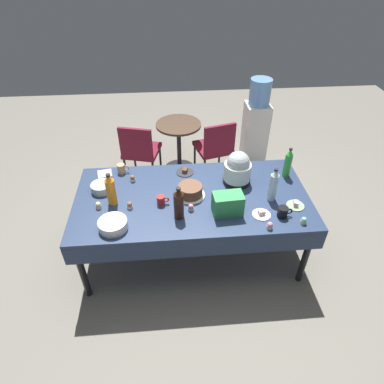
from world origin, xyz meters
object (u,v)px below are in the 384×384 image
(ceramic_snack_bowl, at_px, (113,225))
(soda_bottle_orange_juice, at_px, (111,190))
(slow_cooker, at_px, (238,169))
(soda_bottle_water, at_px, (273,185))
(coffee_mug_tan, at_px, (122,169))
(soda_bottle_lime_soda, at_px, (288,163))
(soda_carton, at_px, (228,204))
(water_cooler, at_px, (256,126))
(cupcake_mint, at_px, (191,207))
(maroon_chair_right, at_px, (215,146))
(coffee_mug_black, at_px, (283,212))
(soda_bottle_cola, at_px, (179,204))
(cupcake_rose, at_px, (130,205))
(cupcake_berry, at_px, (98,205))
(dessert_plate_charcoal, at_px, (185,172))
(glass_salad_bowl, at_px, (102,187))
(frosted_layer_cake, at_px, (190,191))
(cupcake_vanilla, at_px, (270,226))
(coffee_mug_red, at_px, (161,200))
(potluck_table, at_px, (192,201))
(cupcake_lemon, at_px, (133,178))
(dessert_plate_white, at_px, (261,214))
(dessert_plate_sage, at_px, (295,205))
(cupcake_cocoa, at_px, (304,221))
(round_cafe_table, at_px, (179,139))
(maroon_chair_left, at_px, (140,149))

(ceramic_snack_bowl, height_order, soda_bottle_orange_juice, soda_bottle_orange_juice)
(slow_cooker, height_order, soda_bottle_water, slow_cooker)
(soda_bottle_orange_juice, bearing_deg, coffee_mug_tan, 85.16)
(soda_bottle_lime_soda, relative_size, soda_carton, 1.22)
(soda_carton, distance_m, water_cooler, 2.08)
(cupcake_mint, bearing_deg, maroon_chair_right, 73.79)
(coffee_mug_black, bearing_deg, cupcake_mint, 169.69)
(soda_bottle_cola, bearing_deg, slow_cooker, 37.95)
(cupcake_rose, xyz_separation_m, cupcake_berry, (-0.28, 0.02, 0.00))
(ceramic_snack_bowl, bearing_deg, soda_carton, 6.65)
(slow_cooker, height_order, dessert_plate_charcoal, slow_cooker)
(soda_bottle_lime_soda, bearing_deg, coffee_mug_tan, 173.52)
(glass_salad_bowl, xyz_separation_m, ceramic_snack_bowl, (0.16, -0.53, 0.00))
(cupcake_mint, xyz_separation_m, soda_bottle_lime_soda, (1.01, 0.45, 0.12))
(frosted_layer_cake, relative_size, glass_salad_bowl, 1.41)
(cupcake_vanilla, bearing_deg, cupcake_berry, 165.33)
(cupcake_berry, distance_m, coffee_mug_tan, 0.57)
(ceramic_snack_bowl, distance_m, coffee_mug_red, 0.49)
(potluck_table, distance_m, maroon_chair_right, 1.41)
(cupcake_lemon, xyz_separation_m, maroon_chair_right, (0.99, 1.05, -0.29))
(dessert_plate_white, distance_m, coffee_mug_red, 0.90)
(soda_bottle_orange_juice, bearing_deg, dessert_plate_sage, -6.24)
(glass_salad_bowl, height_order, dessert_plate_white, glass_salad_bowl)
(cupcake_berry, distance_m, maroon_chair_right, 1.94)
(glass_salad_bowl, distance_m, soda_bottle_cola, 0.85)
(cupcake_cocoa, xyz_separation_m, water_cooler, (0.11, 2.12, -0.19))
(dessert_plate_white, xyz_separation_m, cupcake_lemon, (-1.16, 0.60, 0.02))
(slow_cooker, height_order, round_cafe_table, slow_cooker)
(maroon_chair_left, bearing_deg, potluck_table, -66.95)
(slow_cooker, bearing_deg, coffee_mug_tan, 167.35)
(cupcake_berry, relative_size, water_cooler, 0.05)
(cupcake_mint, relative_size, water_cooler, 0.05)
(cupcake_lemon, bearing_deg, slow_cooker, -5.46)
(cupcake_vanilla, relative_size, cupcake_berry, 1.00)
(cupcake_rose, distance_m, soda_bottle_orange_juice, 0.22)
(soda_bottle_cola, xyz_separation_m, soda_carton, (0.43, 0.02, -0.05))
(dessert_plate_charcoal, bearing_deg, potluck_table, -84.05)
(soda_bottle_cola, distance_m, water_cooler, 2.29)
(cupcake_vanilla, bearing_deg, dessert_plate_charcoal, 126.71)
(cupcake_cocoa, bearing_deg, ceramic_snack_bowl, 177.27)
(dessert_plate_sage, xyz_separation_m, coffee_mug_tan, (-1.61, 0.66, 0.04))
(ceramic_snack_bowl, bearing_deg, coffee_mug_black, 1.10)
(dessert_plate_sage, distance_m, coffee_mug_black, 0.21)
(soda_bottle_water, relative_size, water_cooler, 0.27)
(ceramic_snack_bowl, height_order, cupcake_rose, ceramic_snack_bowl)
(cupcake_berry, height_order, coffee_mug_red, coffee_mug_red)
(ceramic_snack_bowl, height_order, dessert_plate_sage, ceramic_snack_bowl)
(soda_bottle_lime_soda, relative_size, round_cafe_table, 0.44)
(cupcake_mint, xyz_separation_m, soda_bottle_cola, (-0.11, -0.08, 0.12))
(cupcake_mint, bearing_deg, dessert_plate_white, -10.50)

